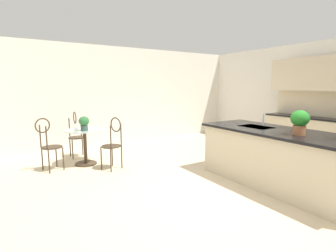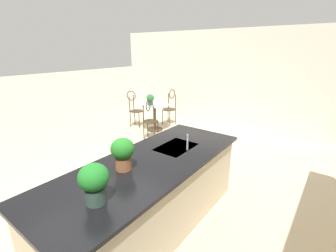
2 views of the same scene
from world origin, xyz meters
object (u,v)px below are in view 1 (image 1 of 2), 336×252
bistro_table (85,143)px  potted_plant_on_table (84,123)px  chair_near_window (76,132)px  potted_plant_counter_near (300,121)px  chair_by_island (49,142)px  chair_toward_desk (113,141)px

bistro_table → potted_plant_on_table: potted_plant_on_table is taller
chair_near_window → potted_plant_counter_near: (3.97, 2.27, 0.55)m
bistro_table → chair_by_island: size_ratio=0.77×
chair_toward_desk → potted_plant_counter_near: potted_plant_counter_near is taller
potted_plant_on_table → potted_plant_counter_near: size_ratio=0.80×
chair_near_window → chair_by_island: bearing=-40.8°
bistro_table → potted_plant_on_table: 0.48m
potted_plant_on_table → potted_plant_counter_near: potted_plant_counter_near is taller
potted_plant_on_table → chair_by_island: bearing=-95.4°
bistro_table → potted_plant_on_table: (0.14, -0.03, 0.46)m
chair_near_window → chair_toward_desk: 1.42m
chair_near_window → chair_toward_desk: (1.36, 0.38, 0.00)m
chair_by_island → bistro_table: bearing=96.0°
chair_toward_desk → potted_plant_on_table: (-0.50, -0.41, 0.33)m
chair_by_island → potted_plant_on_table: 0.74m
potted_plant_counter_near → chair_by_island: bearing=-136.9°
chair_by_island → potted_plant_on_table: size_ratio=3.62×
chair_near_window → chair_by_island: 1.06m
bistro_table → chair_by_island: bearing=-84.0°
bistro_table → chair_toward_desk: 0.75m
chair_by_island → potted_plant_counter_near: bearing=43.1°
chair_toward_desk → potted_plant_counter_near: (2.60, 1.89, 0.55)m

